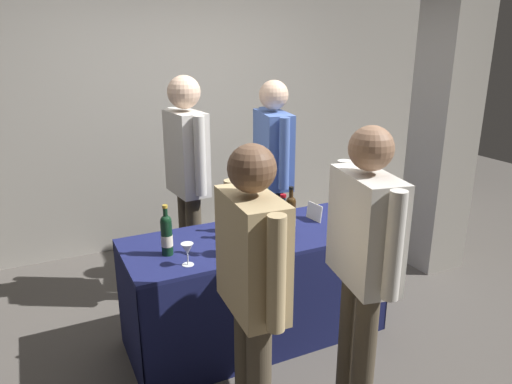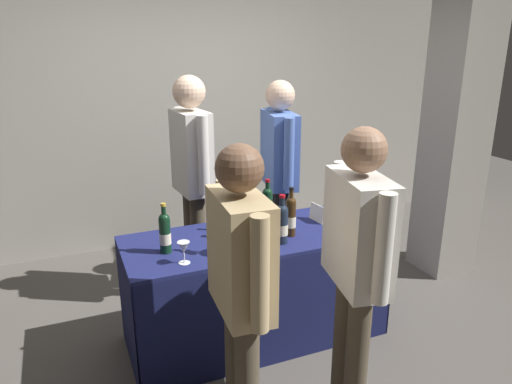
% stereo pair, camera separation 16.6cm
% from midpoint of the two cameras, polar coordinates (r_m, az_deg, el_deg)
% --- Properties ---
extents(ground_plane, '(12.00, 12.00, 0.00)m').
position_cam_midpoint_polar(ground_plane, '(3.54, -1.40, -16.63)').
color(ground_plane, '#514C47').
extents(back_partition, '(7.64, 0.12, 2.49)m').
position_cam_midpoint_polar(back_partition, '(4.84, -11.32, 8.47)').
color(back_partition, '#9E998E').
rests_on(back_partition, ground_plane).
extents(concrete_pillar, '(0.42, 0.42, 2.98)m').
position_cam_midpoint_polar(concrete_pillar, '(4.40, 20.80, 9.98)').
color(concrete_pillar, gray).
rests_on(concrete_pillar, ground_plane).
extents(tasting_table, '(1.73, 0.69, 0.76)m').
position_cam_midpoint_polar(tasting_table, '(3.27, -1.47, -9.01)').
color(tasting_table, '#191E51').
rests_on(tasting_table, ground_plane).
extents(featured_wine_bottle, '(0.07, 0.07, 0.31)m').
position_cam_midpoint_polar(featured_wine_bottle, '(2.91, -12.21, -4.95)').
color(featured_wine_bottle, black).
rests_on(featured_wine_bottle, tasting_table).
extents(display_bottle_0, '(0.07, 0.07, 0.33)m').
position_cam_midpoint_polar(display_bottle_0, '(3.13, 2.63, -2.76)').
color(display_bottle_0, '#38230F').
rests_on(display_bottle_0, tasting_table).
extents(display_bottle_1, '(0.08, 0.08, 0.32)m').
position_cam_midpoint_polar(display_bottle_1, '(3.02, 1.64, -3.64)').
color(display_bottle_1, '#192333').
rests_on(display_bottle_1, tasting_table).
extents(display_bottle_2, '(0.08, 0.08, 0.31)m').
position_cam_midpoint_polar(display_bottle_2, '(3.08, -2.31, -3.30)').
color(display_bottle_2, black).
rests_on(display_bottle_2, tasting_table).
extents(display_bottle_3, '(0.07, 0.07, 0.31)m').
position_cam_midpoint_polar(display_bottle_3, '(3.38, -0.30, -1.37)').
color(display_bottle_3, black).
rests_on(display_bottle_3, tasting_table).
extents(display_bottle_4, '(0.07, 0.07, 0.31)m').
position_cam_midpoint_polar(display_bottle_4, '(3.19, -3.17, -2.57)').
color(display_bottle_4, black).
rests_on(display_bottle_4, tasting_table).
extents(wine_glass_near_vendor, '(0.07, 0.07, 0.13)m').
position_cam_midpoint_polar(wine_glass_near_vendor, '(2.77, -9.89, -6.81)').
color(wine_glass_near_vendor, silver).
rests_on(wine_glass_near_vendor, tasting_table).
extents(wine_glass_mid, '(0.07, 0.07, 0.13)m').
position_cam_midpoint_polar(wine_glass_mid, '(3.49, 9.92, -1.62)').
color(wine_glass_mid, silver).
rests_on(wine_glass_mid, tasting_table).
extents(flower_vase, '(0.11, 0.11, 0.35)m').
position_cam_midpoint_polar(flower_vase, '(2.86, -4.29, -5.44)').
color(flower_vase, tan).
rests_on(flower_vase, tasting_table).
extents(brochure_stand, '(0.04, 0.16, 0.12)m').
position_cam_midpoint_polar(brochure_stand, '(3.43, 5.58, -2.38)').
color(brochure_stand, silver).
rests_on(brochure_stand, tasting_table).
extents(vendor_presenter, '(0.24, 0.55, 1.76)m').
position_cam_midpoint_polar(vendor_presenter, '(3.66, -9.45, 2.62)').
color(vendor_presenter, '#4C4233').
rests_on(vendor_presenter, ground_plane).
extents(vendor_assistant, '(0.29, 0.64, 1.70)m').
position_cam_midpoint_polar(vendor_assistant, '(3.92, 0.82, 3.49)').
color(vendor_assistant, black).
rests_on(vendor_assistant, ground_plane).
extents(taster_foreground_right, '(0.30, 0.62, 1.61)m').
position_cam_midpoint_polar(taster_foreground_right, '(2.50, 10.83, -6.82)').
color(taster_foreground_right, '#4C4233').
rests_on(taster_foreground_right, ground_plane).
extents(taster_foreground_left, '(0.23, 0.60, 1.58)m').
position_cam_midpoint_polar(taster_foreground_left, '(2.25, -2.60, -10.25)').
color(taster_foreground_left, '#4C4233').
rests_on(taster_foreground_left, ground_plane).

